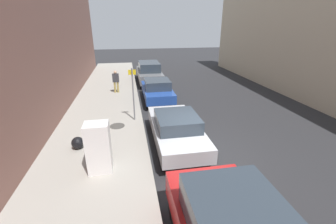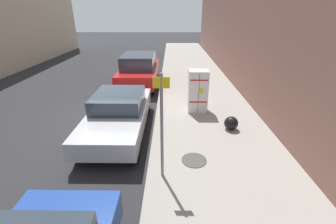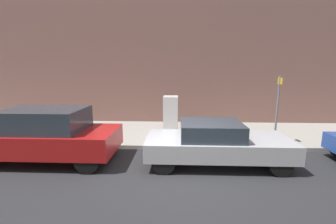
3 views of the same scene
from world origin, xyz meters
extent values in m
plane|color=#28282B|center=(0.00, 0.00, 0.00)|extent=(80.00, 80.00, 0.00)
cube|color=#9E998E|center=(-3.90, 0.00, 0.07)|extent=(4.11, 44.00, 0.15)
cube|color=#7F564C|center=(-6.92, 0.00, 4.73)|extent=(1.92, 39.60, 9.45)
cube|color=white|center=(-3.54, -0.41, 1.00)|extent=(0.76, 0.64, 1.71)
cube|color=black|center=(-3.54, -0.08, 1.00)|extent=(0.01, 0.01, 1.62)
cube|color=yellow|center=(-3.63, -0.08, 1.13)|extent=(0.16, 0.01, 0.22)
cube|color=red|center=(-3.54, -0.08, 1.55)|extent=(0.69, 0.01, 0.05)
cube|color=red|center=(-3.54, -0.08, 0.66)|extent=(0.69, 0.01, 0.05)
cylinder|color=#47443F|center=(-3.11, 3.04, 0.16)|extent=(0.70, 0.70, 0.02)
cylinder|color=slate|center=(-2.25, 3.67, 1.47)|extent=(0.07, 0.07, 2.65)
cube|color=yellow|center=(-2.25, 3.69, 2.59)|extent=(0.36, 0.02, 0.24)
sphere|color=black|center=(-4.56, 1.21, 0.39)|extent=(0.48, 0.48, 0.48)
cube|color=red|center=(-0.64, -4.42, 0.71)|extent=(1.98, 4.62, 0.70)
cube|color=#2D3842|center=(-0.64, -4.42, 1.41)|extent=(1.74, 2.54, 0.70)
cylinder|color=black|center=(-1.50, -2.73, 0.36)|extent=(0.22, 0.73, 0.73)
cylinder|color=black|center=(0.22, -2.73, 0.36)|extent=(0.22, 0.73, 0.73)
cylinder|color=black|center=(-1.50, -6.12, 0.36)|extent=(0.22, 0.73, 0.73)
cube|color=silver|center=(-0.64, 1.18, 0.61)|extent=(1.86, 4.51, 0.55)
cube|color=#2D3842|center=(-0.64, 0.95, 1.13)|extent=(1.63, 1.89, 0.50)
cylinder|color=black|center=(-1.43, 2.85, 0.33)|extent=(0.22, 0.67, 0.67)
cylinder|color=black|center=(0.16, 2.85, 0.33)|extent=(0.22, 0.67, 0.67)
cylinder|color=black|center=(-1.43, -0.49, 0.33)|extent=(0.22, 0.67, 0.67)
cylinder|color=black|center=(0.16, -0.49, 0.33)|extent=(0.22, 0.67, 0.67)
camera|label=1|loc=(-2.45, -7.03, 4.75)|focal=24.00mm
camera|label=2|loc=(-2.45, 8.20, 3.96)|focal=24.00mm
camera|label=3|loc=(6.28, -0.11, 2.98)|focal=24.00mm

